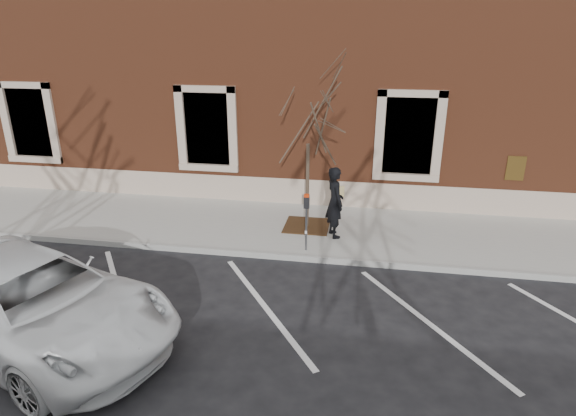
% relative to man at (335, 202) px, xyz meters
% --- Properties ---
extents(ground, '(120.00, 120.00, 0.00)m').
position_rel_man_xyz_m(ground, '(-1.12, -1.25, -1.09)').
color(ground, '#28282B').
rests_on(ground, ground).
extents(sidewalk_near, '(40.00, 3.50, 0.15)m').
position_rel_man_xyz_m(sidewalk_near, '(-1.12, 0.50, -1.01)').
color(sidewalk_near, '#B1B0A6').
rests_on(sidewalk_near, ground).
extents(curb_near, '(40.00, 0.12, 0.15)m').
position_rel_man_xyz_m(curb_near, '(-1.12, -1.30, -1.01)').
color(curb_near, '#9E9E99').
rests_on(curb_near, ground).
extents(parking_stripes, '(28.00, 4.40, 0.01)m').
position_rel_man_xyz_m(parking_stripes, '(-1.12, -3.45, -1.08)').
color(parking_stripes, silver).
rests_on(parking_stripes, ground).
extents(building_civic, '(40.00, 8.62, 8.00)m').
position_rel_man_xyz_m(building_civic, '(-1.12, 6.49, 2.91)').
color(building_civic, brown).
rests_on(building_civic, ground).
extents(man, '(0.69, 0.81, 1.88)m').
position_rel_man_xyz_m(man, '(0.00, 0.00, 0.00)').
color(man, black).
rests_on(man, sidewalk_near).
extents(parking_meter, '(0.13, 0.10, 1.46)m').
position_rel_man_xyz_m(parking_meter, '(-0.61, -0.99, 0.08)').
color(parking_meter, '#595B60').
rests_on(parking_meter, sidewalk_near).
extents(tree_grate, '(1.21, 1.21, 0.03)m').
position_rel_man_xyz_m(tree_grate, '(-0.78, 0.51, -0.92)').
color(tree_grate, '#472E16').
rests_on(tree_grate, sidewalk_near).
extents(sapling, '(2.53, 2.53, 4.22)m').
position_rel_man_xyz_m(sapling, '(-0.78, 0.51, 2.02)').
color(sapling, '#4B372D').
rests_on(sapling, sidewalk_near).
extents(white_truck, '(6.17, 4.34, 1.56)m').
position_rel_man_xyz_m(white_truck, '(-4.95, -5.20, -0.31)').
color(white_truck, silver).
rests_on(white_truck, ground).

